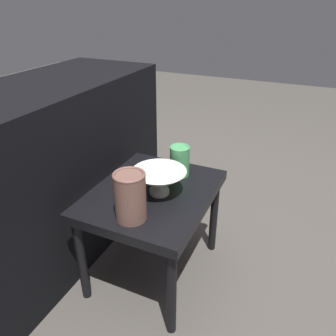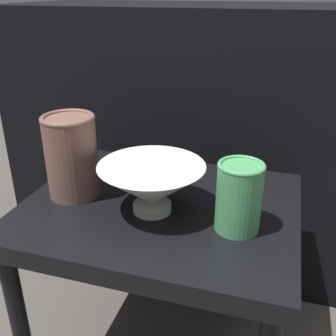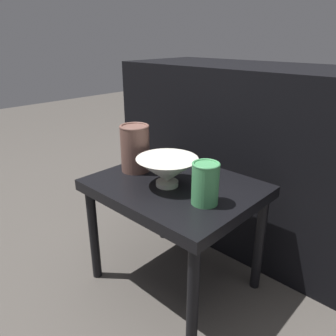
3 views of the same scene
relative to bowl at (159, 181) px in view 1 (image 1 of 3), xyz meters
The scene contains 6 objects.
ground_plane 0.49m from the bowl, 78.67° to the left, with size 8.00×8.00×0.00m, color #4C4742.
table 0.12m from the bowl, 78.67° to the left, with size 0.57×0.46×0.43m.
couch_backdrop 0.57m from the bowl, 89.31° to the left, with size 1.24×0.50×0.81m.
bowl is the anchor object (origin of this frame).
vase_textured_left 0.19m from the bowl, behind, with size 0.11×0.11×0.18m.
vase_colorful_right 0.18m from the bowl, ahead, with size 0.09×0.09×0.14m.
Camera 1 is at (-1.00, -0.52, 1.14)m, focal length 35.00 mm.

